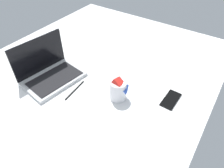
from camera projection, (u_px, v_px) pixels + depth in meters
The scene contains 5 objects.
bed_mattress at pixel (90, 85), 131.81cm from camera, with size 180.00×140.00×18.00cm, color white.
laptop at pixel (49, 72), 120.06cm from camera, with size 35.96×27.49×23.00cm.
snack_cup at pixel (118, 90), 106.88cm from camera, with size 9.00×10.48×13.58cm.
cell_phone at pixel (171, 100), 109.03cm from camera, with size 6.80×14.00×0.80cm, color black.
charger_cable at pixel (75, 90), 114.59cm from camera, with size 17.00×0.60×0.60cm, color black.
Camera 1 is at (-73.20, -66.37, 97.35)cm, focal length 32.97 mm.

